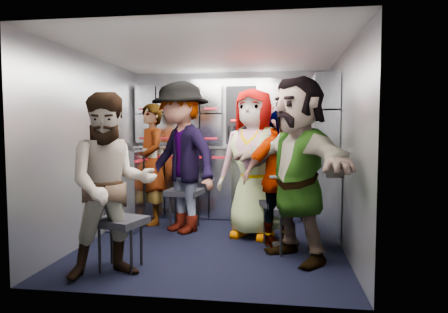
# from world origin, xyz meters

# --- Properties ---
(floor) EXTENTS (3.00, 3.00, 0.00)m
(floor) POSITION_xyz_m (0.00, 0.00, 0.00)
(floor) COLOR black
(floor) RESTS_ON ground
(wall_back) EXTENTS (2.80, 0.04, 2.10)m
(wall_back) POSITION_xyz_m (0.00, 1.50, 1.05)
(wall_back) COLOR #969BA4
(wall_back) RESTS_ON ground
(wall_left) EXTENTS (0.04, 3.00, 2.10)m
(wall_left) POSITION_xyz_m (-1.40, 0.00, 1.05)
(wall_left) COLOR #969BA4
(wall_left) RESTS_ON ground
(wall_right) EXTENTS (0.04, 3.00, 2.10)m
(wall_right) POSITION_xyz_m (1.40, 0.00, 1.05)
(wall_right) COLOR #969BA4
(wall_right) RESTS_ON ground
(ceiling) EXTENTS (2.80, 3.00, 0.02)m
(ceiling) POSITION_xyz_m (0.00, 0.00, 2.10)
(ceiling) COLOR silver
(ceiling) RESTS_ON wall_back
(cart_bank_back) EXTENTS (2.68, 0.38, 0.99)m
(cart_bank_back) POSITION_xyz_m (0.00, 1.29, 0.49)
(cart_bank_back) COLOR #9297A1
(cart_bank_back) RESTS_ON ground
(cart_bank_left) EXTENTS (0.38, 0.76, 0.99)m
(cart_bank_left) POSITION_xyz_m (-1.19, 0.56, 0.49)
(cart_bank_left) COLOR #9297A1
(cart_bank_left) RESTS_ON ground
(counter) EXTENTS (2.68, 0.42, 0.03)m
(counter) POSITION_xyz_m (0.00, 1.29, 1.01)
(counter) COLOR #AEB1B6
(counter) RESTS_ON cart_bank_back
(locker_bank_back) EXTENTS (2.68, 0.28, 0.82)m
(locker_bank_back) POSITION_xyz_m (0.00, 1.35, 1.49)
(locker_bank_back) COLOR #9297A1
(locker_bank_back) RESTS_ON wall_back
(locker_bank_right) EXTENTS (0.28, 1.00, 0.82)m
(locker_bank_right) POSITION_xyz_m (1.25, 0.70, 1.49)
(locker_bank_right) COLOR #9297A1
(locker_bank_right) RESTS_ON wall_right
(right_cabinet) EXTENTS (0.28, 1.20, 1.00)m
(right_cabinet) POSITION_xyz_m (1.25, 0.60, 0.50)
(right_cabinet) COLOR #9297A1
(right_cabinet) RESTS_ON ground
(coffee_niche) EXTENTS (0.46, 0.16, 0.84)m
(coffee_niche) POSITION_xyz_m (0.18, 1.41, 1.47)
(coffee_niche) COLOR black
(coffee_niche) RESTS_ON wall_back
(red_latch_strip) EXTENTS (2.60, 0.02, 0.03)m
(red_latch_strip) POSITION_xyz_m (0.00, 1.09, 0.88)
(red_latch_strip) COLOR maroon
(red_latch_strip) RESTS_ON cart_bank_back
(jump_seat_near_left) EXTENTS (0.48, 0.47, 0.47)m
(jump_seat_near_left) POSITION_xyz_m (-0.69, -0.95, 0.42)
(jump_seat_near_left) COLOR black
(jump_seat_near_left) RESTS_ON ground
(jump_seat_mid_left) EXTENTS (0.47, 0.46, 0.50)m
(jump_seat_mid_left) POSITION_xyz_m (-0.48, 0.60, 0.44)
(jump_seat_mid_left) COLOR black
(jump_seat_mid_left) RESTS_ON ground
(jump_seat_center) EXTENTS (0.37, 0.35, 0.42)m
(jump_seat_center) POSITION_xyz_m (0.43, 0.51, 0.38)
(jump_seat_center) COLOR black
(jump_seat_center) RESTS_ON ground
(jump_seat_mid_right) EXTENTS (0.52, 0.51, 0.47)m
(jump_seat_mid_right) POSITION_xyz_m (0.72, 0.15, 0.42)
(jump_seat_mid_right) COLOR black
(jump_seat_mid_right) RESTS_ON ground
(jump_seat_near_right) EXTENTS (0.45, 0.43, 0.48)m
(jump_seat_near_right) POSITION_xyz_m (0.90, -0.27, 0.42)
(jump_seat_near_right) COLOR black
(jump_seat_near_right) RESTS_ON ground
(attendant_standing) EXTENTS (0.65, 0.70, 1.61)m
(attendant_standing) POSITION_xyz_m (-0.98, 0.79, 0.81)
(attendant_standing) COLOR black
(attendant_standing) RESTS_ON ground
(attendant_arc_a) EXTENTS (0.97, 0.90, 1.59)m
(attendant_arc_a) POSITION_xyz_m (-0.69, -1.13, 0.79)
(attendant_arc_a) COLOR black
(attendant_arc_a) RESTS_ON ground
(attendant_arc_b) EXTENTS (1.37, 1.27, 1.85)m
(attendant_arc_b) POSITION_xyz_m (-0.48, 0.42, 0.93)
(attendant_arc_b) COLOR black
(attendant_arc_b) RESTS_ON ground
(attendant_arc_c) EXTENTS (0.98, 0.78, 1.74)m
(attendant_arc_c) POSITION_xyz_m (0.43, 0.33, 0.87)
(attendant_arc_c) COLOR black
(attendant_arc_c) RESTS_ON ground
(attendant_arc_d) EXTENTS (0.92, 0.80, 1.49)m
(attendant_arc_d) POSITION_xyz_m (0.72, -0.03, 0.75)
(attendant_arc_d) COLOR black
(attendant_arc_d) RESTS_ON ground
(attendant_arc_e) EXTENTS (1.43, 1.64, 1.79)m
(attendant_arc_e) POSITION_xyz_m (0.90, -0.45, 0.89)
(attendant_arc_e) COLOR black
(attendant_arc_e) RESTS_ON ground
(bottle_left) EXTENTS (0.07, 0.07, 0.24)m
(bottle_left) POSITION_xyz_m (-1.03, 1.24, 1.15)
(bottle_left) COLOR white
(bottle_left) RESTS_ON counter
(bottle_mid) EXTENTS (0.06, 0.06, 0.22)m
(bottle_mid) POSITION_xyz_m (0.20, 1.24, 1.14)
(bottle_mid) COLOR white
(bottle_mid) RESTS_ON counter
(bottle_right) EXTENTS (0.06, 0.06, 0.24)m
(bottle_right) POSITION_xyz_m (0.86, 1.24, 1.15)
(bottle_right) COLOR white
(bottle_right) RESTS_ON counter
(cup_left) EXTENTS (0.08, 0.08, 0.09)m
(cup_left) POSITION_xyz_m (-0.78, 1.23, 1.08)
(cup_left) COLOR beige
(cup_left) RESTS_ON counter
(cup_right) EXTENTS (0.07, 0.07, 0.10)m
(cup_right) POSITION_xyz_m (1.25, 1.23, 1.08)
(cup_right) COLOR beige
(cup_right) RESTS_ON counter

